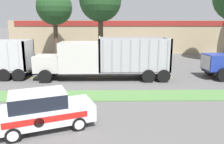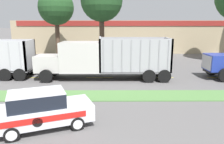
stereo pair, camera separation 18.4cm
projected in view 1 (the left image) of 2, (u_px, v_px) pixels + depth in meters
The scene contains 9 objects.
grass_verge at pixel (110, 96), 14.43m from camera, with size 120.00×2.19×0.06m, color #517F42.
centre_line_3 at pixel (38, 78), 19.29m from camera, with size 2.40×0.14×0.01m, color yellow.
centre_line_4 at pixel (99, 78), 19.39m from camera, with size 2.40×0.14×0.01m, color yellow.
centre_line_5 at pixel (159, 77), 19.49m from camera, with size 2.40×0.14×0.01m, color yellow.
centre_line_6 at pixel (219, 77), 19.59m from camera, with size 2.40×0.14×0.01m, color yellow.
dump_truck_trail at pixel (91, 60), 18.62m from camera, with size 11.35×2.85×3.72m.
rally_car at pixel (43, 110), 9.80m from camera, with size 4.67×3.21×1.77m.
store_building_backdrop at pixel (131, 35), 40.53m from camera, with size 39.89×12.10×5.26m.
tree_behind_far_right at pixel (54, 4), 28.60m from camera, with size 4.68×4.68×10.38m.
Camera 1 is at (-0.10, -3.87, 4.63)m, focal length 35.00 mm.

